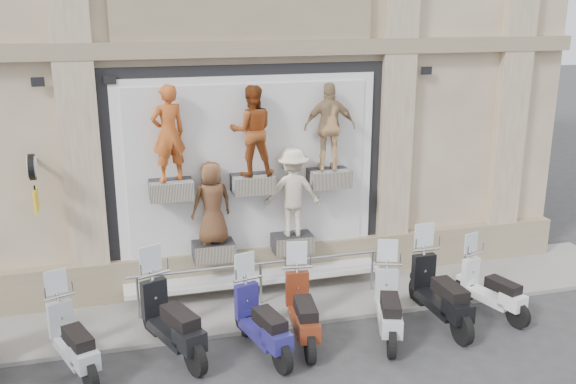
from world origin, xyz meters
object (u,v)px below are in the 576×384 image
scooter_h (441,280)px  scooter_i (492,278)px  scooter_d (171,307)px  scooter_e (262,310)px  scooter_c (72,328)px  clock_sign_bracket (33,175)px  guard_rail (261,285)px  scooter_g (389,295)px  scooter_f (303,299)px

scooter_h → scooter_i: bearing=3.2°
scooter_d → scooter_e: bearing=-34.7°
scooter_d → scooter_e: (1.44, -0.35, -0.07)m
scooter_c → scooter_e: (3.00, -0.23, 0.02)m
scooter_h → scooter_d: bearing=175.6°
clock_sign_bracket → scooter_i: bearing=-13.4°
guard_rail → scooter_g: scooter_g is taller
scooter_h → scooter_f: bearing=176.7°
scooter_e → scooter_g: size_ratio=1.00×
guard_rail → scooter_h: (2.98, -1.54, 0.39)m
guard_rail → scooter_c: scooter_c is taller
scooter_e → scooter_g: scooter_g is taller
scooter_d → scooter_c: bearing=163.1°
scooter_e → scooter_i: scooter_e is taller
guard_rail → scooter_e: scooter_e is taller
scooter_e → scooter_i: bearing=-10.5°
clock_sign_bracket → scooter_d: (2.08, -1.78, -1.94)m
guard_rail → clock_sign_bracket: (-3.90, 0.47, 2.34)m
clock_sign_bracket → scooter_f: bearing=-24.3°
scooter_h → scooter_i: scooter_h is taller
scooter_e → scooter_g: 2.26m
scooter_g → scooter_d: bearing=-166.8°
clock_sign_bracket → scooter_f: (4.29, -1.94, -2.00)m
guard_rail → scooter_e: bearing=-102.8°
scooter_i → scooter_h: bearing=169.1°
scooter_c → scooter_i: scooter_c is taller
scooter_c → scooter_h: 6.35m
clock_sign_bracket → scooter_c: 2.83m
guard_rail → scooter_f: (0.39, -1.47, 0.34)m
clock_sign_bracket → scooter_c: size_ratio=0.54×
scooter_d → scooter_f: (2.21, -0.15, -0.06)m
scooter_e → scooter_f: (0.77, 0.20, 0.01)m
scooter_f → scooter_i: 3.71m
guard_rail → scooter_d: bearing=-144.2°
scooter_c → scooter_d: scooter_d is taller
scooter_c → scooter_g: bearing=-23.7°
scooter_f → scooter_e: bearing=-158.5°
scooter_d → clock_sign_bracket: bearing=118.3°
clock_sign_bracket → scooter_d: size_ratio=0.48×
guard_rail → clock_sign_bracket: size_ratio=4.96×
scooter_d → scooter_f: 2.22m
scooter_e → scooter_h: 3.36m
scooter_e → scooter_i: size_ratio=1.10×
guard_rail → scooter_c: (-3.38, -1.43, 0.30)m
clock_sign_bracket → scooter_h: bearing=-16.3°
scooter_e → scooter_c: bearing=162.2°
clock_sign_bracket → scooter_i: size_ratio=0.58×
clock_sign_bracket → scooter_f: size_ratio=0.52×
clock_sign_bracket → scooter_c: (0.52, -1.90, -2.03)m
scooter_d → scooter_g: (3.71, -0.40, -0.07)m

